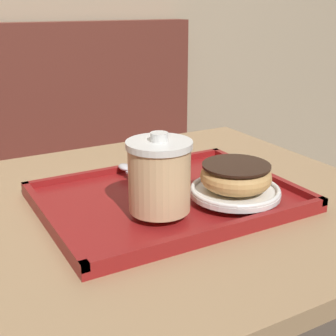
# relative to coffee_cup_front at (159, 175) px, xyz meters

# --- Properties ---
(booth_bench) EXTENTS (1.56, 0.44, 1.00)m
(booth_bench) POSITION_rel_coffee_cup_front_xyz_m (-0.08, 0.95, -0.50)
(booth_bench) COLOR brown
(booth_bench) RESTS_ON ground_plane
(cafe_table) EXTENTS (0.83, 0.71, 0.74)m
(cafe_table) POSITION_rel_coffee_cup_front_xyz_m (0.03, 0.08, -0.26)
(cafe_table) COLOR tan
(cafe_table) RESTS_ON ground_plane
(serving_tray) EXTENTS (0.42, 0.32, 0.02)m
(serving_tray) POSITION_rel_coffee_cup_front_xyz_m (0.05, 0.06, -0.07)
(serving_tray) COLOR maroon
(serving_tray) RESTS_ON cafe_table
(coffee_cup_front) EXTENTS (0.10, 0.10, 0.12)m
(coffee_cup_front) POSITION_rel_coffee_cup_front_xyz_m (0.00, 0.00, 0.00)
(coffee_cup_front) COLOR #E0B784
(coffee_cup_front) RESTS_ON serving_tray
(plate_with_chocolate_donut) EXTENTS (0.15, 0.15, 0.01)m
(plate_with_chocolate_donut) POSITION_rel_coffee_cup_front_xyz_m (0.14, -0.01, -0.05)
(plate_with_chocolate_donut) COLOR white
(plate_with_chocolate_donut) RESTS_ON serving_tray
(donut_chocolate_glazed) EXTENTS (0.12, 0.12, 0.04)m
(donut_chocolate_glazed) POSITION_rel_coffee_cup_front_xyz_m (0.14, -0.01, -0.02)
(donut_chocolate_glazed) COLOR tan
(donut_chocolate_glazed) RESTS_ON plate_with_chocolate_donut
(spoon) EXTENTS (0.02, 0.14, 0.01)m
(spoon) POSITION_rel_coffee_cup_front_xyz_m (0.02, 0.17, -0.05)
(spoon) COLOR silver
(spoon) RESTS_ON serving_tray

